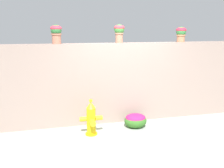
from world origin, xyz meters
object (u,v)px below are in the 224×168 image
Objects in this scene: potted_plant_1 at (56,32)px; flower_bush_left at (135,120)px; potted_plant_2 at (119,31)px; potted_plant_3 at (181,33)px; fire_hydrant at (91,119)px.

potted_plant_1 reaches higher than flower_bush_left.
potted_plant_3 is at bearing -0.64° from potted_plant_2.
flower_bush_left is at bearing -63.45° from potted_plant_2.
fire_hydrant is at bearing -47.01° from potted_plant_1.
potted_plant_1 is 0.79× the size of flower_bush_left.
flower_bush_left is (1.05, 0.18, -0.18)m from fire_hydrant.
potted_plant_3 is (1.56, -0.02, -0.05)m from potted_plant_2.
potted_plant_2 is at bearing 1.52° from potted_plant_1.
flower_bush_left is (0.26, -0.52, -1.99)m from potted_plant_2.
potted_plant_1 is 0.97× the size of potted_plant_2.
potted_plant_1 is 2.01m from fire_hydrant.
fire_hydrant is (-2.35, -0.69, -1.76)m from potted_plant_3.
potted_plant_3 is (2.98, 0.02, -0.03)m from potted_plant_1.
fire_hydrant is at bearing -170.05° from flower_bush_left.
potted_plant_2 is at bearing 179.36° from potted_plant_3.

